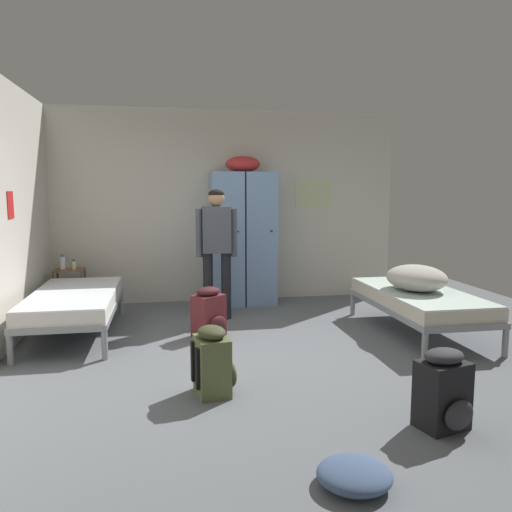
% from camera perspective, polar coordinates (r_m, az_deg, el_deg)
% --- Properties ---
extents(ground_plane, '(8.38, 8.38, 0.00)m').
position_cam_1_polar(ground_plane, '(4.96, 0.55, -11.35)').
color(ground_plane, slate).
extents(room_backdrop, '(5.01, 5.30, 2.74)m').
position_cam_1_polar(room_backdrop, '(5.92, -13.99, 5.01)').
color(room_backdrop, beige).
rests_on(room_backdrop, ground_plane).
extents(locker_bank, '(0.90, 0.55, 2.07)m').
position_cam_1_polar(locker_bank, '(7.06, -1.48, 2.33)').
color(locker_bank, '#7A9ECC').
rests_on(locker_bank, ground_plane).
extents(shelf_unit, '(0.38, 0.30, 0.57)m').
position_cam_1_polar(shelf_unit, '(7.09, -20.37, -3.20)').
color(shelf_unit, brown).
rests_on(shelf_unit, ground_plane).
extents(bed_right, '(0.90, 1.90, 0.49)m').
position_cam_1_polar(bed_right, '(5.93, 17.99, -4.76)').
color(bed_right, gray).
rests_on(bed_right, ground_plane).
extents(bed_left_rear, '(0.90, 1.90, 0.49)m').
position_cam_1_polar(bed_left_rear, '(5.93, -19.94, -4.85)').
color(bed_left_rear, gray).
rests_on(bed_left_rear, ground_plane).
extents(bedding_heap, '(0.63, 0.75, 0.28)m').
position_cam_1_polar(bedding_heap, '(5.88, 17.75, -2.37)').
color(bedding_heap, '#B7B2A8').
rests_on(bedding_heap, bed_right).
extents(person_traveler, '(0.51, 0.22, 1.61)m').
position_cam_1_polar(person_traveler, '(6.20, -4.48, 1.63)').
color(person_traveler, black).
rests_on(person_traveler, ground_plane).
extents(water_bottle, '(0.07, 0.07, 0.20)m').
position_cam_1_polar(water_bottle, '(7.07, -21.10, -0.70)').
color(water_bottle, white).
rests_on(water_bottle, shelf_unit).
extents(lotion_bottle, '(0.05, 0.05, 0.13)m').
position_cam_1_polar(lotion_bottle, '(6.99, -19.97, -0.97)').
color(lotion_bottle, beige).
rests_on(lotion_bottle, shelf_unit).
extents(backpack_olive, '(0.37, 0.35, 0.55)m').
position_cam_1_polar(backpack_olive, '(4.04, -4.88, -11.90)').
color(backpack_olive, '#566038').
rests_on(backpack_olive, ground_plane).
extents(backpack_maroon, '(0.41, 0.42, 0.55)m').
position_cam_1_polar(backpack_maroon, '(5.58, -5.33, -6.46)').
color(backpack_maroon, maroon).
rests_on(backpack_maroon, ground_plane).
extents(backpack_black, '(0.37, 0.39, 0.55)m').
position_cam_1_polar(backpack_black, '(3.71, 20.52, -14.17)').
color(backpack_black, black).
rests_on(backpack_black, ground_plane).
extents(clothes_pile_denim, '(0.42, 0.40, 0.13)m').
position_cam_1_polar(clothes_pile_denim, '(3.02, 11.11, -23.18)').
color(clothes_pile_denim, '#42567A').
rests_on(clothes_pile_denim, ground_plane).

